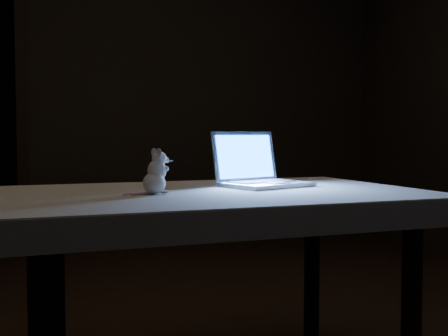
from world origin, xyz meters
name	(u,v)px	position (x,y,z in m)	size (l,w,h in m)	color
back_wall	(106,78)	(0.00, 2.50, 1.30)	(4.50, 0.04, 2.60)	black
table	(214,295)	(-0.07, -0.25, 0.34)	(1.27, 0.82, 0.68)	black
tablecloth	(182,203)	(-0.17, -0.21, 0.65)	(1.35, 0.90, 0.08)	beige
laptop	(267,159)	(0.16, -0.15, 0.79)	(0.29, 0.26, 0.20)	silver
plush_mouse	(154,172)	(-0.28, -0.29, 0.76)	(0.10, 0.10, 0.14)	white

